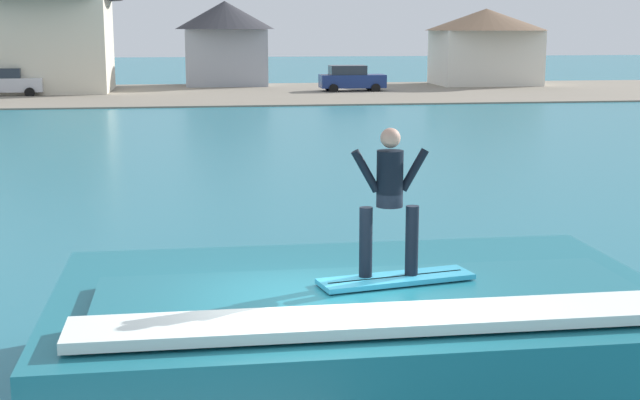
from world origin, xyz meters
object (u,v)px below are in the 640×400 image
object	(u,v)px
wave_crest	(361,334)
house_gabled_white	(485,41)
car_near_shore	(7,82)
car_far_shore	(351,79)
surfer	(390,194)
house_small_cottage	(225,37)
house_with_chimney	(44,26)
surfboard	(396,279)

from	to	relation	value
wave_crest	house_gabled_white	world-z (taller)	house_gabled_white
car_near_shore	car_far_shore	distance (m)	22.98
wave_crest	car_far_shore	distance (m)	52.16
car_near_shore	house_gabled_white	distance (m)	35.11
house_gabled_white	car_far_shore	bearing A→B (deg)	-154.72
wave_crest	surfer	xyz separation A→B (m)	(0.29, -0.21, 1.82)
surfer	car_far_shore	bearing A→B (deg)	80.05
wave_crest	house_small_cottage	world-z (taller)	house_small_cottage
wave_crest	house_with_chimney	xyz separation A→B (m)	(-11.62, 53.99, 3.88)
house_small_cottage	wave_crest	bearing A→B (deg)	-90.94
wave_crest	car_far_shore	size ratio (longest dim) A/B	1.67
car_far_shore	house_gabled_white	world-z (taller)	house_gabled_white
surfboard	house_small_cottage	world-z (taller)	house_small_cottage
house_with_chimney	house_gabled_white	xyz separation A→B (m)	(32.46, 2.77, -1.14)
surfboard	surfer	size ratio (longest dim) A/B	1.10
car_far_shore	car_near_shore	bearing A→B (deg)	-178.14
surfboard	house_gabled_white	distance (m)	60.61
house_small_cottage	car_far_shore	bearing A→B (deg)	-41.64
surfboard	car_near_shore	size ratio (longest dim) A/B	0.44
car_far_shore	house_small_cottage	world-z (taller)	house_small_cottage
car_far_shore	house_small_cottage	xyz separation A→B (m)	(-8.36, 7.43, 2.80)
car_near_shore	house_with_chimney	bearing A→B (deg)	59.40
wave_crest	house_small_cottage	bearing A→B (deg)	89.06
surfboard	surfer	distance (m)	1.04
wave_crest	surfboard	bearing A→B (deg)	-35.28
surfboard	wave_crest	bearing A→B (deg)	144.72
surfboard	house_with_chimney	world-z (taller)	house_with_chimney
wave_crest	house_gabled_white	bearing A→B (deg)	69.84
surfer	house_small_cottage	bearing A→B (deg)	89.34
surfboard	house_gabled_white	world-z (taller)	house_gabled_white
house_gabled_white	house_with_chimney	bearing A→B (deg)	-175.13
surfer	car_far_shore	world-z (taller)	surfer
surfboard	house_gabled_white	size ratio (longest dim) A/B	0.21
car_near_shore	house_small_cottage	world-z (taller)	house_small_cottage
surfer	house_gabled_white	distance (m)	60.57
surfboard	house_with_chimney	xyz separation A→B (m)	(-12.00, 54.25, 3.10)
car_far_shore	surfboard	bearing A→B (deg)	-99.84
wave_crest	car_near_shore	size ratio (longest dim) A/B	1.67
house_small_cottage	surfer	bearing A→B (deg)	-90.66
surfer	house_small_cottage	distance (m)	58.98
surfboard	car_far_shore	bearing A→B (deg)	80.16
surfboard	surfer	world-z (taller)	surfer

